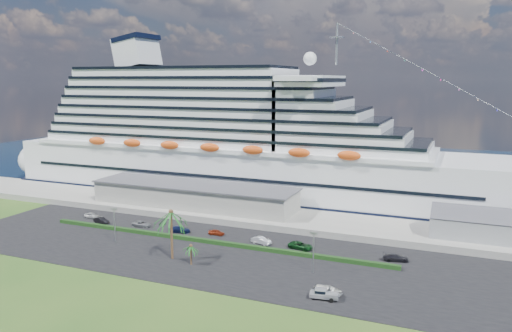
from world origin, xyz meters
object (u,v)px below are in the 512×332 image
at_px(boat_trailer, 329,289).
at_px(parked_car_3, 180,229).
at_px(pickup_truck, 324,294).
at_px(cruise_ship, 239,145).

bearing_deg(boat_trailer, parked_car_3, 153.49).
bearing_deg(boat_trailer, pickup_truck, -102.01).
distance_m(cruise_ship, pickup_truck, 83.11).
bearing_deg(pickup_truck, cruise_ship, 124.82).
bearing_deg(pickup_truck, parked_car_3, 151.39).
bearing_deg(cruise_ship, boat_trailer, -54.21).
height_order(parked_car_3, pickup_truck, pickup_truck).
bearing_deg(cruise_ship, parked_car_3, -85.67).
height_order(cruise_ship, parked_car_3, cruise_ship).
height_order(cruise_ship, pickup_truck, cruise_ship).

